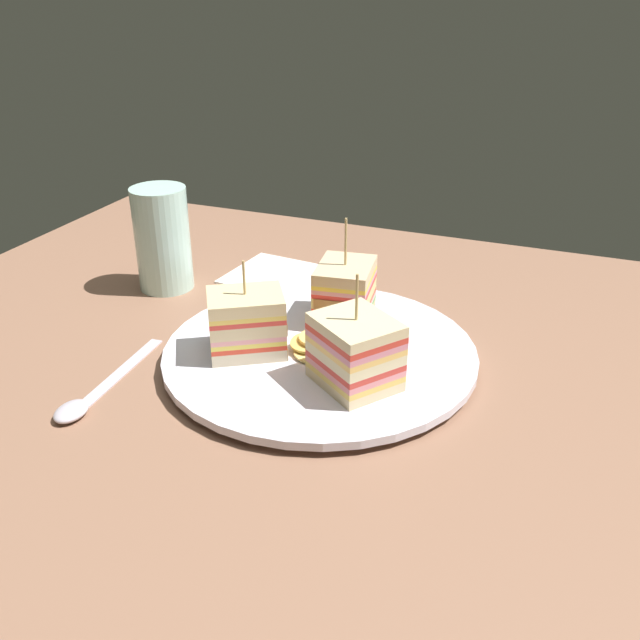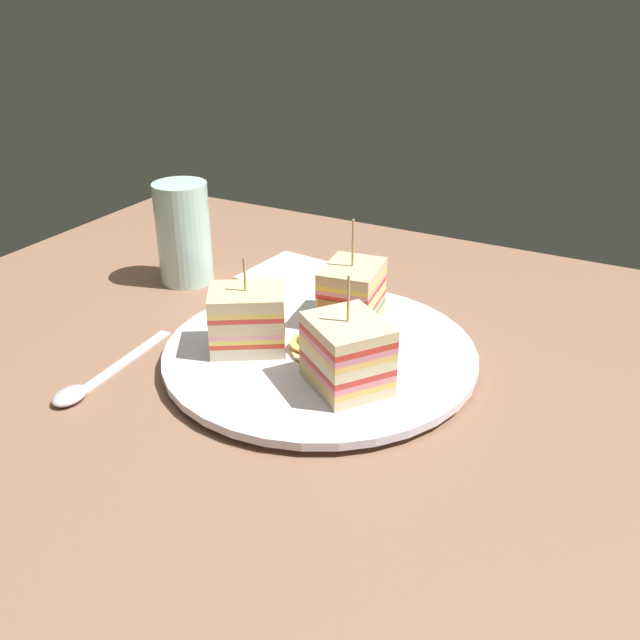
{
  "view_description": "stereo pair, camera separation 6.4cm",
  "coord_description": "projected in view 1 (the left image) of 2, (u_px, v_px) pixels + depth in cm",
  "views": [
    {
      "loc": [
        -21.12,
        53.23,
        33.39
      ],
      "look_at": [
        0.0,
        0.0,
        4.4
      ],
      "focal_mm": 39.18,
      "sensor_mm": 36.0,
      "label": 1
    },
    {
      "loc": [
        -26.94,
        50.53,
        33.39
      ],
      "look_at": [
        0.0,
        0.0,
        4.4
      ],
      "focal_mm": 39.18,
      "sensor_mm": 36.0,
      "label": 2
    }
  ],
  "objects": [
    {
      "name": "ground_plane",
      "position": [
        320.0,
        369.0,
        0.67
      ],
      "size": [
        97.83,
        76.78,
        1.8
      ],
      "primitive_type": "cube",
      "color": "#8D634C"
    },
    {
      "name": "napkin",
      "position": [
        287.0,
        276.0,
        0.84
      ],
      "size": [
        14.78,
        11.86,
        0.5
      ],
      "primitive_type": "cube",
      "rotation": [
        0.0,
        0.0,
        -0.1
      ],
      "color": "white",
      "rests_on": "ground_plane"
    },
    {
      "name": "plate",
      "position": [
        320.0,
        354.0,
        0.66
      ],
      "size": [
        29.42,
        29.42,
        1.4
      ],
      "color": "white",
      "rests_on": "ground_plane"
    },
    {
      "name": "chip_pile",
      "position": [
        318.0,
        343.0,
        0.65
      ],
      "size": [
        5.8,
        7.03,
        1.39
      ],
      "color": "#E7CB70",
      "rests_on": "plate"
    },
    {
      "name": "sandwich_wedge_0",
      "position": [
        347.0,
        293.0,
        0.7
      ],
      "size": [
        6.16,
        7.52,
        10.69
      ],
      "rotation": [
        0.0,
        0.0,
        7.99
      ],
      "color": "#D6B47F",
      "rests_on": "plate"
    },
    {
      "name": "sandwich_wedge_2",
      "position": [
        355.0,
        352.0,
        0.59
      ],
      "size": [
        8.91,
        8.66,
        10.17
      ],
      "rotation": [
        0.0,
        0.0,
        11.94
      ],
      "color": "beige",
      "rests_on": "plate"
    },
    {
      "name": "drinking_glass",
      "position": [
        163.0,
        246.0,
        0.79
      ],
      "size": [
        6.22,
        6.22,
        11.82
      ],
      "color": "silver",
      "rests_on": "ground_plane"
    },
    {
      "name": "sandwich_wedge_1",
      "position": [
        247.0,
        323.0,
        0.64
      ],
      "size": [
        8.55,
        8.01,
        9.05
      ],
      "rotation": [
        0.0,
        0.0,
        9.98
      ],
      "color": "beige",
      "rests_on": "plate"
    },
    {
      "name": "spoon",
      "position": [
        88.0,
        398.0,
        0.6
      ],
      "size": [
        2.75,
        15.65,
        1.0
      ],
      "rotation": [
        0.0,
        0.0,
        1.63
      ],
      "color": "silver",
      "rests_on": "ground_plane"
    }
  ]
}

